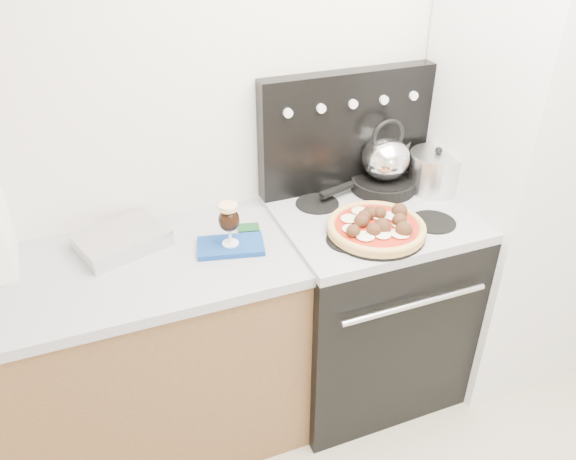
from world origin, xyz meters
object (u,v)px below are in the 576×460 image
beer_glass (229,224)px  pizza_pan (376,233)px  oven_mitt (231,246)px  tea_kettle (386,155)px  pizza (376,225)px  base_cabinet (111,370)px  skillet (383,184)px  fridge (519,180)px  stove_body (365,306)px  stock_pot (435,173)px

beer_glass → pizza_pan: 0.55m
oven_mitt → tea_kettle: bearing=13.4°
oven_mitt → pizza: bearing=-14.2°
base_cabinet → skillet: skillet is taller
oven_mitt → skillet: size_ratio=0.88×
pizza → tea_kettle: tea_kettle is taller
base_cabinet → pizza: pizza is taller
fridge → skillet: 0.59m
pizza → pizza_pan: bearing=0.0°
stove_body → base_cabinet: bearing=178.7°
fridge → stock_pot: 0.38m
pizza_pan → tea_kettle: size_ratio=1.65×
skillet → base_cabinet: bearing=-173.4°
pizza → base_cabinet: bearing=170.8°
stove_body → stock_pot: 0.66m
stove_body → oven_mitt: oven_mitt is taller
base_cabinet → pizza_pan: size_ratio=3.92×
stove_body → fridge: fridge is taller
pizza_pan → skillet: 0.37m
tea_kettle → stock_pot: bearing=-38.4°
tea_kettle → pizza_pan: bearing=-140.3°
stove_body → pizza: (-0.07, -0.14, 0.52)m
tea_kettle → oven_mitt: bearing=176.8°
pizza_pan → pizza: bearing=0.0°
oven_mitt → stock_pot: stock_pot is taller
beer_glass → pizza_pan: bearing=-14.2°
skillet → beer_glass: bearing=-166.6°
beer_glass → skillet: bearing=13.4°
fridge → beer_glass: fridge is taller
pizza → skillet: (0.21, 0.31, -0.01)m
base_cabinet → skillet: bearing=6.6°
tea_kettle → fridge: bearing=-35.6°
stock_pot → base_cabinet: bearing=-177.5°
base_cabinet → fridge: bearing=-1.6°
beer_glass → pizza: 0.55m
base_cabinet → stock_pot: (1.45, 0.06, 0.57)m
base_cabinet → fridge: fridge is taller
stove_body → pizza: 0.54m
pizza_pan → base_cabinet: bearing=170.8°
skillet → tea_kettle: bearing=0.0°
pizza_pan → tea_kettle: (0.21, 0.31, 0.16)m
tea_kettle → stock_pot: tea_kettle is taller
base_cabinet → oven_mitt: bearing=-3.7°
pizza_pan → tea_kettle: 0.40m
pizza → oven_mitt: bearing=165.8°
oven_mitt → pizza_pan: bearing=-14.2°
beer_glass → skillet: size_ratio=0.61×
stove_body → fridge: 0.87m
stove_body → stock_pot: (0.34, 0.09, 0.56)m
base_cabinet → skillet: (1.24, 0.14, 0.51)m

